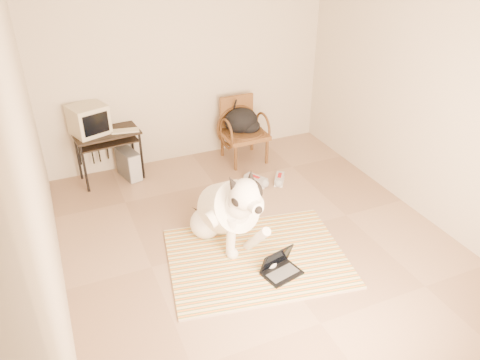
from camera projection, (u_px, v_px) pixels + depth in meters
floor at (256, 239)px, 5.13m from camera, size 4.50×4.50×0.00m
wall_back at (187, 64)px, 6.24m from camera, size 4.50×0.00×4.50m
wall_front at (428, 269)px, 2.66m from camera, size 4.50×0.00×4.50m
wall_left at (35, 165)px, 3.77m from camera, size 0.00×4.50×4.50m
wall_right at (423, 97)px, 5.14m from camera, size 0.00×4.50×4.50m
rug at (257, 257)px, 4.84m from camera, size 2.00×1.66×0.02m
dog at (228, 210)px, 4.90m from camera, size 0.67×1.36×1.01m
laptop at (280, 267)px, 4.60m from camera, size 0.41×0.34×0.26m
computer_desk at (107, 139)px, 6.00m from camera, size 0.85×0.53×0.68m
crt_monitor at (89, 120)px, 5.85m from camera, size 0.52×0.51×0.37m
desk_keyboard at (125, 131)px, 5.98m from camera, size 0.36×0.18×0.02m
pc_tower at (129, 164)px, 6.24m from camera, size 0.27×0.45×0.39m
rattan_chair at (243, 130)px, 6.60m from camera, size 0.59×0.57×0.88m
backpack at (243, 122)px, 6.53m from camera, size 0.48×0.41×0.35m
sneaker_left at (256, 181)px, 6.14m from camera, size 0.27×0.34×0.11m
sneaker_right at (279, 179)px, 6.19m from camera, size 0.24×0.29×0.10m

